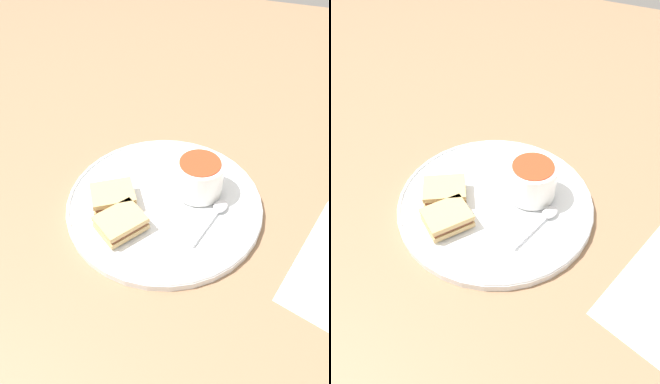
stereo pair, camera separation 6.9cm
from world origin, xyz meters
The scene contains 6 objects.
ground_plane centered at (0.00, 0.00, 0.00)m, with size 2.40×2.40×0.00m, color #8E6B4C.
plate centered at (0.00, 0.00, 0.01)m, with size 0.37×0.37×0.02m.
soup_bowl centered at (-0.05, -0.05, 0.05)m, with size 0.09×0.09×0.07m.
spoon centered at (-0.10, 0.00, 0.02)m, with size 0.04×0.12×0.01m.
sandwich_half_near centered at (0.09, 0.04, 0.03)m, with size 0.10×0.10×0.03m.
sandwich_half_far centered at (0.05, 0.09, 0.03)m, with size 0.10×0.10×0.03m.
Camera 2 is at (-0.23, 0.43, 0.53)m, focal length 35.00 mm.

